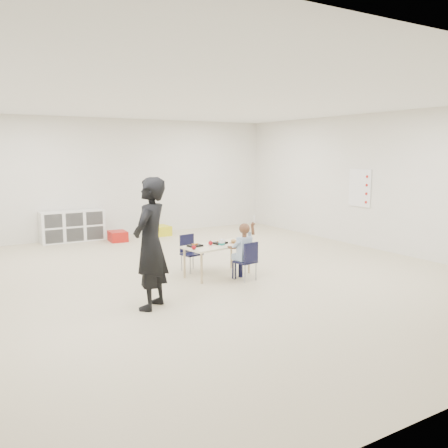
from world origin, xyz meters
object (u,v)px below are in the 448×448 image
chair_near (245,261)px  cubby_shelf (73,226)px  table (217,260)px  child (245,250)px  adult (150,244)px

chair_near → cubby_shelf: bearing=97.9°
table → cubby_shelf: bearing=96.9°
chair_near → cubby_shelf: 5.01m
table → chair_near: (0.23, -0.47, 0.05)m
chair_near → child: (0.00, 0.00, 0.18)m
child → adult: (-1.79, -0.50, 0.36)m
child → cubby_shelf: child is taller
table → cubby_shelf: cubby_shelf is taller
child → table: bearing=106.6°
adult → table: bearing=169.5°
child → adult: adult is taller
child → chair_near: bearing=-99.7°
chair_near → cubby_shelf: (-1.51, 4.78, 0.04)m
chair_near → child: child is taller
adult → cubby_shelf: bearing=-135.4°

